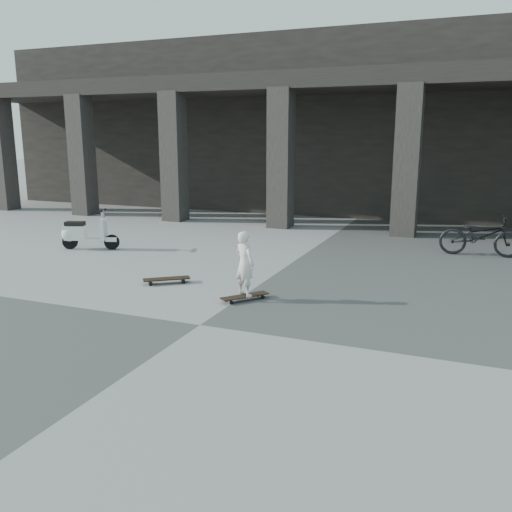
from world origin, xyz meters
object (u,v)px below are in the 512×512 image
at_px(scooter, 80,233).
at_px(bicycle, 481,236).
at_px(skateboard_spare, 167,279).
at_px(longboard, 245,296).
at_px(child, 245,264).

height_order(scooter, bicycle, scooter).
bearing_deg(skateboard_spare, bicycle, 4.37).
xyz_separation_m(skateboard_spare, scooter, (-3.53, 1.92, 0.30)).
bearing_deg(longboard, scooter, 104.02).
xyz_separation_m(skateboard_spare, bicycle, (5.35, 4.72, 0.39)).
relative_size(child, scooter, 0.81).
xyz_separation_m(longboard, skateboard_spare, (-1.75, 0.42, 0.01)).
bearing_deg(longboard, skateboard_spare, 114.39).
relative_size(skateboard_spare, bicycle, 0.46).
xyz_separation_m(child, bicycle, (3.60, 5.14, -0.16)).
bearing_deg(skateboard_spare, longboard, -50.56).
distance_m(longboard, bicycle, 6.29).
bearing_deg(child, bicycle, -100.54).
height_order(skateboard_spare, scooter, scooter).
distance_m(child, scooter, 5.78).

